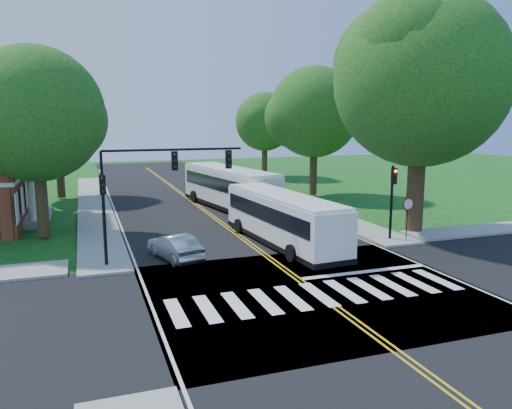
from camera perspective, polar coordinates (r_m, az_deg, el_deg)
name	(u,v)px	position (r m, az deg, el deg)	size (l,w,h in m)	color
ground	(314,291)	(21.81, 6.60, -9.77)	(140.00, 140.00, 0.00)	#104210
road	(211,215)	(38.26, -5.20, -1.20)	(14.00, 96.00, 0.01)	black
cross_road	(314,291)	(21.81, 6.60, -9.76)	(60.00, 12.00, 0.01)	black
center_line	(199,206)	(42.09, -6.53, -0.20)	(0.36, 70.00, 0.01)	gold
edge_line_w	(115,211)	(41.16, -15.80, -0.74)	(0.12, 70.00, 0.01)	silver
edge_line_e	(274,202)	(44.05, 2.12, 0.30)	(0.12, 70.00, 0.01)	silver
crosswalk	(319,294)	(21.38, 7.19, -10.15)	(12.60, 3.00, 0.01)	silver
stop_bar	(365,272)	(24.75, 12.34, -7.50)	(6.60, 0.40, 0.01)	silver
sidewalk_nw	(94,205)	(44.05, -18.00, -0.10)	(2.60, 40.00, 0.15)	gray
sidewalk_ne	(278,195)	(47.34, 2.49, 1.04)	(2.60, 40.00, 0.15)	gray
tree_ne_big	(421,80)	(33.28, 18.39, 13.35)	(10.80, 10.80, 14.91)	#362715
tree_west_near	(35,114)	(32.54, -23.90, 9.41)	(8.00, 8.00, 11.40)	#362715
tree_west_far	(57,122)	(48.49, -21.82, 8.78)	(7.60, 7.60, 10.67)	#362715
tree_east_mid	(314,112)	(47.17, 6.69, 10.44)	(8.40, 8.40, 11.93)	#362715
tree_east_far	(265,122)	(62.30, 1.00, 9.42)	(7.20, 7.20, 10.34)	#362715
signal_nw	(152,178)	(25.25, -11.85, 2.99)	(7.15, 0.46, 5.66)	black
signal_ne	(392,192)	(30.60, 15.33, 1.34)	(0.30, 0.46, 4.40)	black
stop_sign	(408,208)	(30.83, 16.96, -0.43)	(0.76, 0.08, 2.53)	black
bus_lead	(283,218)	(29.05, 3.06, -1.55)	(3.46, 11.60, 2.96)	white
bus_follow	(229,187)	(40.66, -3.10, 1.99)	(4.87, 13.09, 3.32)	white
hatchback	(175,247)	(26.40, -9.26, -4.81)	(1.42, 4.07, 1.34)	silver
suv	(307,217)	(33.73, 5.90, -1.48)	(2.33, 5.06, 1.41)	#A5A8AC
dark_sedan	(269,198)	(41.83, 1.51, 0.74)	(1.92, 4.72, 1.37)	black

